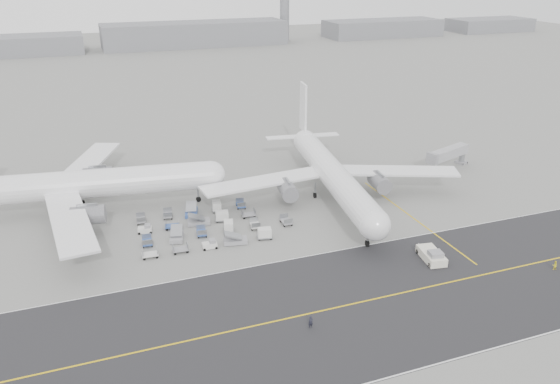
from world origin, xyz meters
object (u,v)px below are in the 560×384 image
object	(u,v)px
airliner_a	(78,185)
airliner_b	(331,173)
ground_crew_b	(555,265)
ground_crew_a	(311,322)
control_tower	(285,14)
pushback_tug	(432,255)
jet_bridge	(449,154)

from	to	relation	value
airliner_a	airliner_b	world-z (taller)	airliner_a
ground_crew_b	ground_crew_a	bearing A→B (deg)	19.73
control_tower	airliner_b	world-z (taller)	control_tower
control_tower	pushback_tug	bearing A→B (deg)	-105.49
pushback_tug	ground_crew_b	bearing A→B (deg)	-19.81
airliner_a	jet_bridge	world-z (taller)	airliner_a
pushback_tug	ground_crew_a	world-z (taller)	pushback_tug
control_tower	pushback_tug	size ratio (longest dim) A/B	3.69
ground_crew_b	airliner_b	bearing A→B (deg)	-42.07
airliner_a	airliner_b	distance (m)	52.81
ground_crew_b	pushback_tug	bearing A→B (deg)	-9.65
airliner_a	ground_crew_b	world-z (taller)	airliner_a
ground_crew_a	ground_crew_b	size ratio (longest dim) A/B	1.21
jet_bridge	ground_crew_a	size ratio (longest dim) A/B	7.63
control_tower	jet_bridge	world-z (taller)	control_tower
airliner_a	ground_crew_a	bearing A→B (deg)	-142.83
airliner_b	pushback_tug	world-z (taller)	airliner_b
airliner_a	ground_crew_b	distance (m)	90.66
airliner_b	jet_bridge	size ratio (longest dim) A/B	3.93
airliner_b	pushback_tug	bearing A→B (deg)	-73.07
airliner_b	jet_bridge	distance (m)	35.58
control_tower	jet_bridge	distance (m)	243.46
airliner_b	pushback_tug	distance (m)	31.94
airliner_a	ground_crew_b	size ratio (longest dim) A/B	37.83
pushback_tug	ground_crew_b	world-z (taller)	pushback_tug
ground_crew_b	jet_bridge	bearing A→B (deg)	-85.79
control_tower	airliner_a	xyz separation A→B (m)	(-132.95, -233.81, -10.24)
pushback_tug	ground_crew_a	size ratio (longest dim) A/B	4.39
airliner_a	jet_bridge	bearing A→B (deg)	-85.26
airliner_b	control_tower	bearing A→B (deg)	79.80
pushback_tug	jet_bridge	bearing A→B (deg)	59.91
control_tower	airliner_b	distance (m)	258.12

